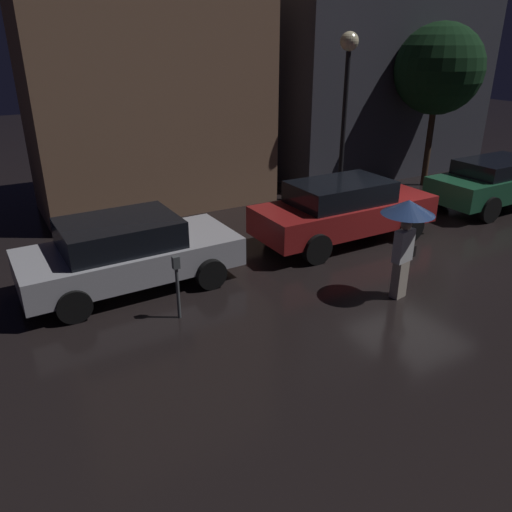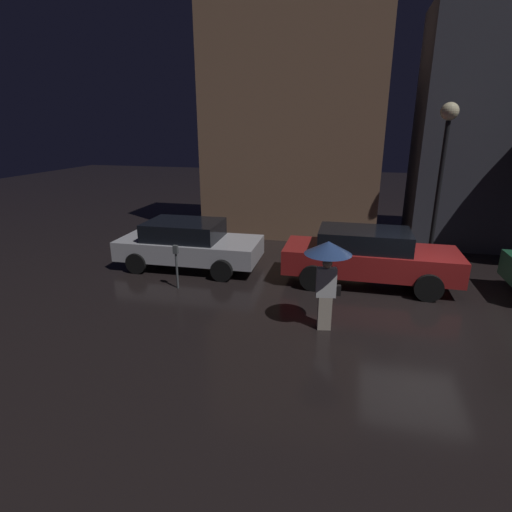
{
  "view_description": "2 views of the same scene",
  "coord_description": "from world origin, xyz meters",
  "px_view_note": "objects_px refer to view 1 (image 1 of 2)",
  "views": [
    {
      "loc": [
        -8.78,
        -7.61,
        4.56
      ],
      "look_at": [
        -4.66,
        -0.31,
        0.93
      ],
      "focal_mm": 35.0,
      "sensor_mm": 36.0,
      "label": 1
    },
    {
      "loc": [
        -1.79,
        -9.28,
        4.14
      ],
      "look_at": [
        -4.08,
        0.06,
        0.98
      ],
      "focal_mm": 28.0,
      "sensor_mm": 36.0,
      "label": 2
    }
  ],
  "objects_px": {
    "parked_car_silver": "(128,251)",
    "street_lamp_near": "(347,76)",
    "pedestrian_with_umbrella": "(407,222)",
    "parking_meter": "(177,280)",
    "parked_car_red": "(344,209)",
    "parked_car_green": "(499,181)"
  },
  "relations": [
    {
      "from": "parking_meter",
      "to": "street_lamp_near",
      "type": "relative_size",
      "value": 0.25
    },
    {
      "from": "parked_car_silver",
      "to": "pedestrian_with_umbrella",
      "type": "distance_m",
      "value": 5.35
    },
    {
      "from": "parked_car_red",
      "to": "parking_meter",
      "type": "height_order",
      "value": "parked_car_red"
    },
    {
      "from": "parked_car_green",
      "to": "street_lamp_near",
      "type": "relative_size",
      "value": 0.96
    },
    {
      "from": "pedestrian_with_umbrella",
      "to": "street_lamp_near",
      "type": "relative_size",
      "value": 0.41
    },
    {
      "from": "parking_meter",
      "to": "street_lamp_near",
      "type": "xyz_separation_m",
      "value": [
        6.94,
        4.29,
        2.89
      ]
    },
    {
      "from": "parked_car_silver",
      "to": "parking_meter",
      "type": "distance_m",
      "value": 1.73
    },
    {
      "from": "parked_car_silver",
      "to": "parked_car_red",
      "type": "bearing_deg",
      "value": -3.0
    },
    {
      "from": "parked_car_red",
      "to": "pedestrian_with_umbrella",
      "type": "relative_size",
      "value": 2.35
    },
    {
      "from": "parked_car_red",
      "to": "parked_car_green",
      "type": "bearing_deg",
      "value": -1.05
    },
    {
      "from": "parked_car_red",
      "to": "pedestrian_with_umbrella",
      "type": "height_order",
      "value": "pedestrian_with_umbrella"
    },
    {
      "from": "parked_car_red",
      "to": "street_lamp_near",
      "type": "relative_size",
      "value": 0.95
    },
    {
      "from": "parked_car_red",
      "to": "parking_meter",
      "type": "distance_m",
      "value": 5.13
    },
    {
      "from": "parked_car_silver",
      "to": "street_lamp_near",
      "type": "height_order",
      "value": "street_lamp_near"
    },
    {
      "from": "parked_car_red",
      "to": "street_lamp_near",
      "type": "xyz_separation_m",
      "value": [
        2.05,
        2.73,
        2.83
      ]
    },
    {
      "from": "parking_meter",
      "to": "parked_car_red",
      "type": "bearing_deg",
      "value": 17.66
    },
    {
      "from": "parked_car_silver",
      "to": "parked_car_green",
      "type": "bearing_deg",
      "value": -2.58
    },
    {
      "from": "parked_car_silver",
      "to": "pedestrian_with_umbrella",
      "type": "bearing_deg",
      "value": -36.28
    },
    {
      "from": "parking_meter",
      "to": "parked_car_green",
      "type": "bearing_deg",
      "value": 8.01
    },
    {
      "from": "parked_car_silver",
      "to": "street_lamp_near",
      "type": "bearing_deg",
      "value": 18.02
    },
    {
      "from": "parked_car_red",
      "to": "parking_meter",
      "type": "bearing_deg",
      "value": -162.68
    },
    {
      "from": "pedestrian_with_umbrella",
      "to": "parking_meter",
      "type": "distance_m",
      "value": 4.26
    }
  ]
}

